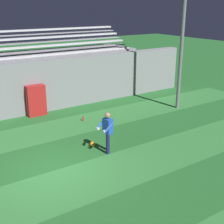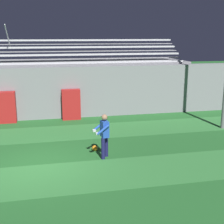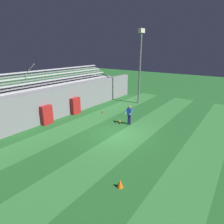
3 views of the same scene
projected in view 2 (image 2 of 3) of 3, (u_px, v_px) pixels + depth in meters
The scene contains 10 objects.
ground_plane at pixel (38, 165), 11.02m from camera, with size 80.00×80.00×0.00m, color #236028.
turf_stripe_mid at pixel (37, 180), 9.87m from camera, with size 28.00×2.40×0.01m, color #337A38.
turf_stripe_far at pixel (40, 134), 14.42m from camera, with size 28.00×2.40×0.01m, color #337A38.
back_wall at pixel (39, 93), 16.85m from camera, with size 24.00×0.60×2.80m, color gray.
padding_pillar_gate_left at pixel (6, 107), 16.13m from camera, with size 0.98×0.44×1.64m, color #B21E1E.
padding_pillar_gate_right at pixel (71, 104), 16.81m from camera, with size 0.98×0.44×1.64m, color #B21E1E.
bleacher_stand at pixel (39, 86), 18.72m from camera, with size 18.00×3.35×5.03m.
goalkeeper at pixel (104, 133), 11.44m from camera, with size 0.59×0.63×1.67m.
soccer_ball at pixel (95, 148), 12.34m from camera, with size 0.22×0.22×0.22m, color orange.
water_bottle at pixel (109, 126), 15.29m from camera, with size 0.07×0.07×0.24m, color red.
Camera 2 is at (0.43, -10.56, 4.46)m, focal length 50.00 mm.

